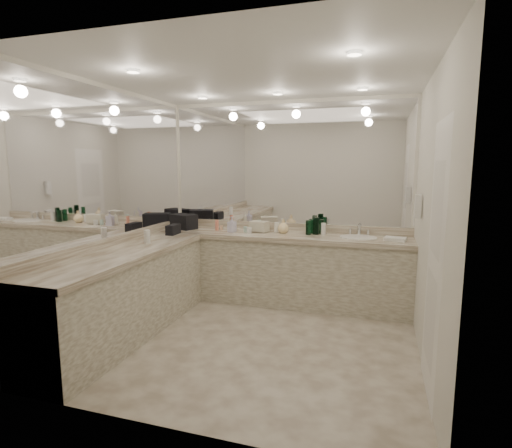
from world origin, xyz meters
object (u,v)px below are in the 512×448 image
(soap_bottle_a, at_px, (232,224))
(soap_bottle_b, at_px, (232,224))
(black_toiletry_bag, at_px, (183,222))
(hand_towel, at_px, (395,239))
(soap_bottle_c, at_px, (283,226))
(sink, at_px, (358,238))
(cream_cosmetic_case, at_px, (259,227))
(wall_phone, at_px, (418,206))

(soap_bottle_a, bearing_deg, soap_bottle_b, -67.85)
(black_toiletry_bag, height_order, hand_towel, black_toiletry_bag)
(hand_towel, bearing_deg, soap_bottle_c, 174.91)
(sink, xyz_separation_m, cream_cosmetic_case, (-1.26, 0.04, 0.07))
(sink, xyz_separation_m, soap_bottle_c, (-0.94, 0.05, 0.10))
(soap_bottle_b, height_order, soap_bottle_c, soap_bottle_b)
(black_toiletry_bag, distance_m, hand_towel, 2.75)
(wall_phone, height_order, cream_cosmetic_case, wall_phone)
(black_toiletry_bag, relative_size, soap_bottle_c, 1.92)
(sink, distance_m, soap_bottle_b, 1.60)
(hand_towel, distance_m, soap_bottle_a, 2.06)
(soap_bottle_b, distance_m, soap_bottle_c, 0.67)
(sink, height_order, cream_cosmetic_case, cream_cosmetic_case)
(sink, height_order, soap_bottle_c, soap_bottle_c)
(sink, distance_m, soap_bottle_c, 0.95)
(wall_phone, bearing_deg, black_toiletry_bag, 170.52)
(hand_towel, bearing_deg, wall_phone, -66.86)
(wall_phone, distance_m, soap_bottle_b, 2.27)
(black_toiletry_bag, xyz_separation_m, hand_towel, (2.75, -0.06, -0.08))
(soap_bottle_a, relative_size, soap_bottle_c, 1.03)
(soap_bottle_a, bearing_deg, hand_towel, -2.41)
(sink, relative_size, soap_bottle_c, 2.41)
(soap_bottle_b, bearing_deg, wall_phone, -11.11)
(black_toiletry_bag, bearing_deg, sink, 0.23)
(wall_phone, distance_m, hand_towel, 0.64)
(cream_cosmetic_case, height_order, soap_bottle_b, soap_bottle_b)
(cream_cosmetic_case, bearing_deg, sink, 14.36)
(hand_towel, xyz_separation_m, soap_bottle_b, (-2.02, 0.00, 0.08))
(wall_phone, distance_m, cream_cosmetic_case, 1.98)
(cream_cosmetic_case, relative_size, hand_towel, 0.98)
(black_toiletry_bag, bearing_deg, cream_cosmetic_case, 2.86)
(black_toiletry_bag, height_order, cream_cosmetic_case, black_toiletry_bag)
(black_toiletry_bag, relative_size, cream_cosmetic_case, 1.52)
(cream_cosmetic_case, height_order, soap_bottle_c, soap_bottle_c)
(soap_bottle_c, bearing_deg, soap_bottle_a, -177.13)
(hand_towel, height_order, soap_bottle_a, soap_bottle_a)
(sink, relative_size, hand_towel, 1.87)
(sink, bearing_deg, wall_phone, -39.57)
(soap_bottle_a, height_order, soap_bottle_b, soap_bottle_b)
(cream_cosmetic_case, relative_size, soap_bottle_c, 1.26)
(soap_bottle_c, bearing_deg, black_toiletry_bag, -177.46)
(black_toiletry_bag, xyz_separation_m, soap_bottle_a, (0.70, 0.03, -0.01))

